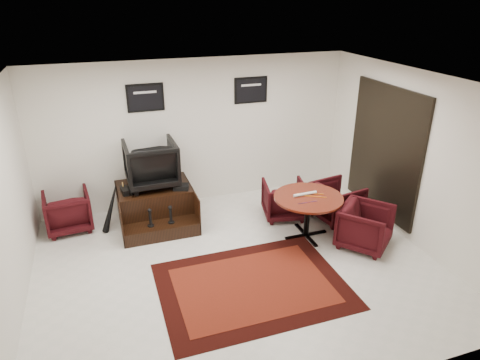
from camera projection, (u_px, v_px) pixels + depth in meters
name	position (u px, v px, depth m)	size (l,w,h in m)	color
ground	(238.00, 266.00, 6.58)	(6.00, 6.00, 0.00)	silver
room_shell	(262.00, 152.00, 6.09)	(6.02, 5.02, 2.81)	white
area_rug	(252.00, 286.00, 6.14)	(2.63, 1.97, 0.01)	black
shine_podium	(156.00, 206.00, 7.76)	(1.31, 1.34, 0.67)	black
shine_chair	(151.00, 161.00, 7.55)	(0.88, 0.83, 0.91)	black
shoes_pair	(128.00, 190.00, 7.41)	(0.26, 0.31, 0.10)	black
polish_kit	(181.00, 187.00, 7.54)	(0.26, 0.18, 0.09)	black
umbrella_black	(110.00, 209.00, 7.38)	(0.32, 0.12, 0.86)	black
umbrella_hooked	(111.00, 206.00, 7.54)	(0.30, 0.11, 0.81)	black
armchair_side	(67.00, 209.00, 7.48)	(0.75, 0.70, 0.77)	black
meeting_table	(308.00, 201.00, 7.14)	(1.15, 1.15, 0.75)	#421109
table_chair_back	(284.00, 198.00, 7.91)	(0.73, 0.69, 0.76)	black
table_chair_window	(337.00, 200.00, 7.82)	(0.76, 0.71, 0.78)	black
table_chair_corner	(365.00, 225.00, 6.96)	(0.77, 0.72, 0.79)	black
paper_roll	(305.00, 194.00, 7.14)	(0.05, 0.05, 0.42)	silver
table_clutter	(311.00, 196.00, 7.10)	(0.56, 0.37, 0.01)	orange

